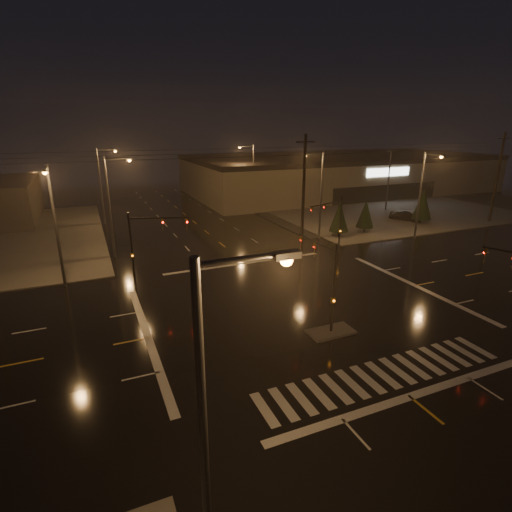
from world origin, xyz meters
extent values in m
plane|color=black|center=(0.00, 0.00, 0.00)|extent=(140.00, 140.00, 0.00)
cube|color=#4A4742|center=(30.00, 30.00, 0.06)|extent=(36.00, 36.00, 0.12)
cube|color=#4A4742|center=(0.00, -4.00, 0.07)|extent=(3.00, 1.60, 0.15)
cube|color=beige|center=(0.00, -9.00, 0.01)|extent=(15.00, 2.60, 0.01)
cube|color=beige|center=(0.00, -11.00, 0.01)|extent=(16.00, 0.50, 0.01)
cube|color=beige|center=(0.00, 11.00, 0.01)|extent=(16.00, 0.50, 0.01)
cube|color=black|center=(35.00, 28.00, 0.04)|extent=(50.00, 24.00, 0.08)
cube|color=#776D55|center=(35.00, 46.00, 3.50)|extent=(60.00, 28.00, 7.00)
cube|color=black|center=(35.00, 46.00, 6.80)|extent=(60.20, 28.20, 0.80)
cube|color=white|center=(35.00, 31.90, 5.20)|extent=(9.00, 0.20, 1.40)
cube|color=black|center=(35.00, 31.95, 1.60)|extent=(22.00, 0.15, 2.80)
cylinder|color=black|center=(0.00, -4.00, 3.00)|extent=(0.18, 0.18, 6.00)
cylinder|color=black|center=(0.00, -1.75, 5.50)|extent=(0.12, 4.50, 0.12)
imported|color=#594707|center=(0.00, 0.27, 5.45)|extent=(0.16, 0.20, 1.00)
cube|color=#594707|center=(0.00, -4.00, 2.30)|extent=(0.25, 0.18, 0.35)
cylinder|color=black|center=(10.50, 10.50, 3.00)|extent=(0.18, 0.18, 6.00)
cylinder|color=black|center=(8.15, 9.64, 5.50)|extent=(4.74, 1.82, 0.12)
imported|color=#594707|center=(6.04, 8.88, 5.45)|extent=(0.24, 0.22, 1.00)
cube|color=#594707|center=(10.50, 10.50, 2.30)|extent=(0.25, 0.18, 0.35)
cylinder|color=black|center=(-10.50, 10.50, 3.00)|extent=(0.18, 0.18, 6.00)
cylinder|color=black|center=(-8.15, 9.64, 5.50)|extent=(4.74, 1.82, 0.12)
imported|color=#594707|center=(-6.04, 8.88, 5.45)|extent=(0.24, 0.22, 1.00)
cube|color=#594707|center=(-10.50, 10.50, 2.30)|extent=(0.25, 0.18, 0.35)
imported|color=#594707|center=(9.20, -6.93, 5.45)|extent=(0.22, 0.24, 1.00)
cylinder|color=#38383A|center=(-11.50, -15.00, 5.00)|extent=(0.24, 0.24, 10.00)
cylinder|color=#38383A|center=(-10.30, -15.00, 9.80)|extent=(2.40, 0.14, 0.14)
cube|color=#38383A|center=(-9.20, -15.00, 9.75)|extent=(0.70, 0.30, 0.18)
sphere|color=orange|center=(-9.20, -15.00, 9.62)|extent=(0.32, 0.32, 0.32)
cylinder|color=#38383A|center=(-11.50, 18.00, 5.00)|extent=(0.24, 0.24, 10.00)
cylinder|color=#38383A|center=(-10.30, 18.00, 9.80)|extent=(2.40, 0.14, 0.14)
cube|color=#38383A|center=(-9.20, 18.00, 9.75)|extent=(0.70, 0.30, 0.18)
sphere|color=orange|center=(-9.20, 18.00, 9.62)|extent=(0.32, 0.32, 0.32)
cylinder|color=#38383A|center=(-11.50, 34.00, 5.00)|extent=(0.24, 0.24, 10.00)
cylinder|color=#38383A|center=(-10.30, 34.00, 9.80)|extent=(2.40, 0.14, 0.14)
cube|color=#38383A|center=(-9.20, 34.00, 9.75)|extent=(0.70, 0.30, 0.18)
sphere|color=orange|center=(-9.20, 34.00, 9.62)|extent=(0.32, 0.32, 0.32)
cylinder|color=#38383A|center=(11.50, 16.00, 5.00)|extent=(0.24, 0.24, 10.00)
cylinder|color=#38383A|center=(10.30, 16.00, 9.80)|extent=(2.40, 0.14, 0.14)
cube|color=#38383A|center=(9.20, 16.00, 9.75)|extent=(0.70, 0.30, 0.18)
sphere|color=orange|center=(9.20, 16.00, 9.62)|extent=(0.32, 0.32, 0.32)
cylinder|color=#38383A|center=(11.50, 36.00, 5.00)|extent=(0.24, 0.24, 10.00)
cylinder|color=#38383A|center=(10.30, 36.00, 9.80)|extent=(2.40, 0.14, 0.14)
cube|color=#38383A|center=(9.20, 36.00, 9.75)|extent=(0.70, 0.30, 0.18)
sphere|color=orange|center=(9.20, 36.00, 9.62)|extent=(0.32, 0.32, 0.32)
cylinder|color=#38383A|center=(-16.00, 11.50, 5.00)|extent=(0.24, 0.24, 10.00)
cylinder|color=#38383A|center=(-16.00, 10.30, 9.80)|extent=(0.14, 2.40, 0.14)
cube|color=#38383A|center=(-16.00, 9.20, 9.75)|extent=(0.30, 0.70, 0.18)
sphere|color=orange|center=(-16.00, 9.20, 9.62)|extent=(0.32, 0.32, 0.32)
cylinder|color=#38383A|center=(22.00, 11.50, 5.00)|extent=(0.24, 0.24, 10.00)
cylinder|color=#38383A|center=(22.00, 10.30, 9.80)|extent=(0.14, 2.40, 0.14)
cube|color=#38383A|center=(22.00, 9.20, 9.75)|extent=(0.30, 0.70, 0.18)
sphere|color=orange|center=(22.00, 9.20, 9.62)|extent=(0.32, 0.32, 0.32)
cylinder|color=black|center=(8.00, 14.00, 6.00)|extent=(0.32, 0.32, 12.00)
cube|color=black|center=(8.00, 14.00, 11.20)|extent=(2.20, 0.12, 0.12)
cylinder|color=black|center=(38.00, 14.00, 6.00)|extent=(0.32, 0.32, 12.00)
cube|color=black|center=(38.00, 14.00, 11.20)|extent=(2.20, 0.12, 0.12)
cylinder|color=black|center=(14.01, 15.67, 0.35)|extent=(0.18, 0.18, 0.70)
cone|color=black|center=(14.01, 15.67, 2.49)|extent=(2.29, 2.29, 3.58)
cylinder|color=black|center=(18.14, 16.07, 0.35)|extent=(0.18, 0.18, 0.70)
cone|color=black|center=(18.14, 16.07, 2.40)|extent=(2.17, 2.17, 3.40)
cylinder|color=black|center=(28.32, 16.97, 0.35)|extent=(0.18, 0.18, 0.70)
cone|color=black|center=(28.32, 16.97, 2.71)|extent=(2.57, 2.57, 4.02)
imported|color=black|center=(27.65, 19.22, 0.72)|extent=(3.72, 4.50, 1.45)
camera|label=1|loc=(-13.56, -23.24, 12.75)|focal=28.00mm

